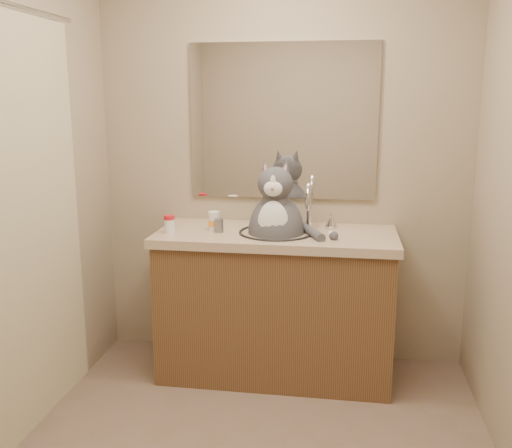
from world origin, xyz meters
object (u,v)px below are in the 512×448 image
Objects in this scene: cat at (276,226)px; grey_canister at (219,225)px; pill_bottle_orange at (214,221)px; pill_bottle_redcap at (169,224)px.

grey_canister is at bearing -173.24° from cat.
pill_bottle_orange reaches higher than grey_canister.
grey_canister is (-0.32, -0.03, -0.00)m from cat.
cat is at bearing 8.94° from pill_bottle_redcap.
cat is at bearing -1.92° from pill_bottle_orange.
cat reaches higher than grey_canister.
grey_canister is at bearing 13.26° from pill_bottle_redcap.
cat is 0.59m from pill_bottle_redcap.
cat is 0.32m from grey_canister.
pill_bottle_redcap is 0.27m from grey_canister.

